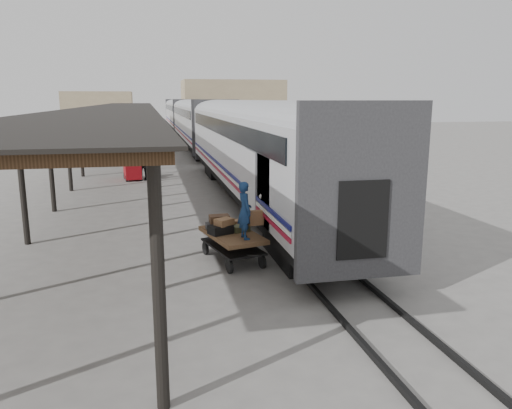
{
  "coord_description": "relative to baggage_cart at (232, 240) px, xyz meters",
  "views": [
    {
      "loc": [
        -1.4,
        -14.07,
        4.7
      ],
      "look_at": [
        1.57,
        -0.26,
        1.7
      ],
      "focal_mm": 35.0,
      "sensor_mm": 36.0,
      "label": 1
    }
  ],
  "objects": [
    {
      "name": "ground",
      "position": [
        -0.88,
        0.16,
        -0.65
      ],
      "size": [
        160.0,
        160.0,
        0.0
      ],
      "primitive_type": "plane",
      "color": "slate",
      "rests_on": "ground"
    },
    {
      "name": "train",
      "position": [
        2.31,
        33.96,
        2.04
      ],
      "size": [
        3.45,
        76.01,
        4.01
      ],
      "color": "silver",
      "rests_on": "ground"
    },
    {
      "name": "canopy",
      "position": [
        -4.28,
        24.16,
        3.36
      ],
      "size": [
        4.9,
        64.3,
        4.15
      ],
      "color": "#422B19",
      "rests_on": "ground"
    },
    {
      "name": "rails",
      "position": [
        2.32,
        34.16,
        -0.59
      ],
      "size": [
        1.54,
        150.0,
        0.12
      ],
      "color": "black",
      "rests_on": "ground"
    },
    {
      "name": "building_far",
      "position": [
        13.12,
        78.16,
        3.35
      ],
      "size": [
        18.0,
        10.0,
        8.0
      ],
      "primitive_type": "cube",
      "color": "tan",
      "rests_on": "ground"
    },
    {
      "name": "building_left",
      "position": [
        -10.88,
        82.16,
        2.35
      ],
      "size": [
        12.0,
        8.0,
        6.0
      ],
      "primitive_type": "cube",
      "color": "tan",
      "rests_on": "ground"
    },
    {
      "name": "baggage_cart",
      "position": [
        0.0,
        0.0,
        0.0
      ],
      "size": [
        1.78,
        2.63,
        0.86
      ],
      "rotation": [
        0.0,
        0.0,
        0.24
      ],
      "color": "brown",
      "rests_on": "ground"
    },
    {
      "name": "suitcase_stack",
      "position": [
        -0.2,
        0.29,
        0.39
      ],
      "size": [
        1.29,
        1.31,
        0.44
      ],
      "rotation": [
        0.0,
        0.0,
        0.24
      ],
      "color": "#363638",
      "rests_on": "baggage_cart"
    },
    {
      "name": "luggage_tug",
      "position": [
        -3.29,
        16.22,
        -0.04
      ],
      "size": [
        1.11,
        1.62,
        1.33
      ],
      "rotation": [
        0.0,
        0.0,
        0.14
      ],
      "color": "maroon",
      "rests_on": "ground"
    },
    {
      "name": "porter",
      "position": [
        0.25,
        -0.65,
        1.02
      ],
      "size": [
        0.47,
        0.64,
        1.62
      ],
      "primitive_type": "imported",
      "rotation": [
        0.0,
        0.0,
        1.72
      ],
      "color": "navy",
      "rests_on": "baggage_cart"
    },
    {
      "name": "pedestrian",
      "position": [
        -2.63,
        15.92,
        0.24
      ],
      "size": [
        1.11,
        0.66,
        1.77
      ],
      "primitive_type": "imported",
      "rotation": [
        0.0,
        0.0,
        3.38
      ],
      "color": "black",
      "rests_on": "ground"
    }
  ]
}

